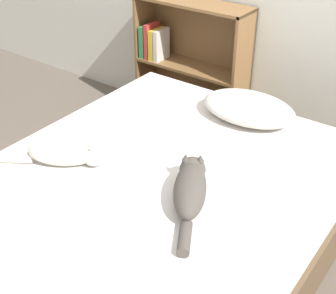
{
  "coord_description": "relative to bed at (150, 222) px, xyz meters",
  "views": [
    {
      "loc": [
        1.1,
        -1.35,
        1.81
      ],
      "look_at": [
        0.0,
        0.15,
        0.62
      ],
      "focal_mm": 50.0,
      "sensor_mm": 36.0,
      "label": 1
    }
  ],
  "objects": [
    {
      "name": "ground_plane",
      "position": [
        0.0,
        0.0,
        -0.26
      ],
      "size": [
        8.0,
        8.0,
        0.0
      ],
      "primitive_type": "plane",
      "color": "brown"
    },
    {
      "name": "cat_light",
      "position": [
        -0.39,
        -0.12,
        0.33
      ],
      "size": [
        0.46,
        0.35,
        0.15
      ],
      "rotation": [
        0.0,
        0.0,
        0.58
      ],
      "color": "beige",
      "rests_on": "bed"
    },
    {
      "name": "bed",
      "position": [
        0.0,
        0.0,
        0.0
      ],
      "size": [
        1.56,
        2.02,
        0.52
      ],
      "color": "brown",
      "rests_on": "ground_plane"
    },
    {
      "name": "cat_dark",
      "position": [
        0.24,
        -0.01,
        0.33
      ],
      "size": [
        0.34,
        0.5,
        0.14
      ],
      "rotation": [
        0.0,
        0.0,
        2.09
      ],
      "color": "#47423D",
      "rests_on": "bed"
    },
    {
      "name": "pillow",
      "position": [
        0.09,
        0.8,
        0.33
      ],
      "size": [
        0.54,
        0.37,
        0.13
      ],
      "color": "beige",
      "rests_on": "bed"
    },
    {
      "name": "bookshelf",
      "position": [
        -0.68,
        1.36,
        0.23
      ],
      "size": [
        0.85,
        0.26,
        0.94
      ],
      "color": "brown",
      "rests_on": "ground_plane"
    }
  ]
}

